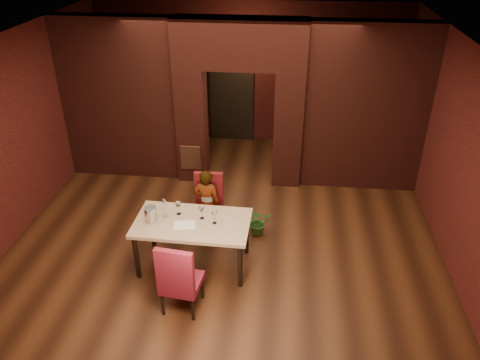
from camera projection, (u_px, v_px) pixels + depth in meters
The scene contains 24 objects.
floor at pixel (227, 234), 8.00m from camera, with size 8.00×8.00×0.00m, color #452311.
ceiling at pixel (224, 45), 6.42m from camera, with size 7.00×8.00×0.04m, color silver.
wall_back at pixel (249, 74), 10.67m from camera, with size 7.00×0.04×3.20m, color maroon.
wall_left at pixel (11, 139), 7.55m from camera, with size 0.04×8.00×3.20m, color maroon.
wall_right at pixel (461, 161), 6.88m from camera, with size 0.04×8.00×3.20m, color maroon.
pillar_left at pixel (192, 124), 9.25m from camera, with size 0.55×0.55×2.30m, color maroon.
pillar_right at pixel (288, 128), 9.07m from camera, with size 0.55×0.55×2.30m, color maroon.
lintel at pixel (240, 44), 8.38m from camera, with size 2.45×0.55×0.90m, color maroon.
wing_wall_left at pixel (120, 100), 9.17m from camera, with size 2.27×0.35×3.20m, color maroon.
wing_wall_right at pixel (365, 109), 8.72m from camera, with size 2.27×0.35×3.20m, color maroon.
vent_panel at pixel (191, 158), 9.30m from camera, with size 0.40×0.03×0.50m, color #AB5731.
rear_door at pixel (232, 97), 10.93m from camera, with size 0.90×0.08×2.10m, color black.
rear_door_frame at pixel (232, 98), 10.90m from camera, with size 1.02×0.04×2.22m, color black.
dining_table at pixel (193, 243), 7.12m from camera, with size 1.71×0.96×0.80m, color tan.
chair_far at pixel (208, 206), 7.79m from camera, with size 0.48×0.48×1.05m, color maroon.
chair_near at pixel (181, 275), 6.26m from camera, with size 0.51×0.51×1.12m, color maroon.
person_seated at pixel (207, 204), 7.69m from camera, with size 0.45×0.30×1.24m, color silver.
wine_glass_a at pixel (178, 208), 7.05m from camera, with size 0.08×0.08×0.21m, color white, non-canonical shape.
wine_glass_b at pixel (202, 213), 6.95m from camera, with size 0.08×0.08×0.20m, color white, non-canonical shape.
wine_glass_c at pixel (214, 218), 6.84m from camera, with size 0.08×0.08×0.19m, color white, non-canonical shape.
tasting_sheet at pixel (185, 225), 6.84m from camera, with size 0.31×0.23×0.00m, color silver.
wine_bucket at pixel (151, 214), 6.88m from camera, with size 0.19×0.19×0.23m, color #B3B4BA.
water_bottle at pixel (164, 208), 6.97m from camera, with size 0.07×0.07×0.30m, color white.
potted_plant at pixel (258, 222), 7.90m from camera, with size 0.42×0.36×0.46m, color #2F5C20.
Camera 1 is at (0.93, -6.44, 4.75)m, focal length 35.00 mm.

